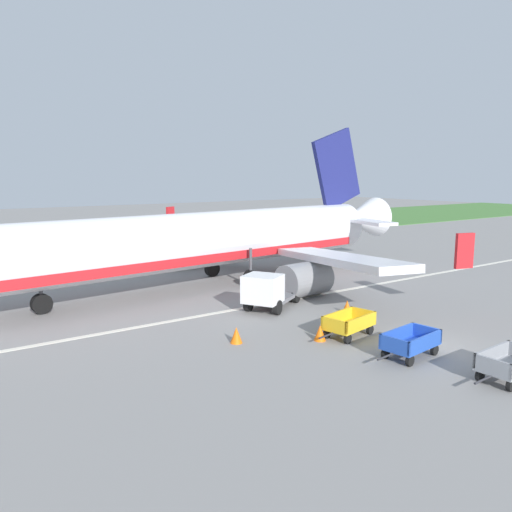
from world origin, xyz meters
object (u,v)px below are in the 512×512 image
(baggage_cart_nearest, at_px, (509,364))
(baggage_cart_third_in_row, at_px, (349,324))
(service_truck_beside_carts, at_px, (266,291))
(traffic_cone_near_plane, at_px, (236,335))
(traffic_cone_mid_apron, at_px, (320,333))
(traffic_cone_by_carts, at_px, (347,307))
(baggage_cart_second_in_row, at_px, (410,343))
(airplane, at_px, (213,240))

(baggage_cart_nearest, relative_size, baggage_cart_third_in_row, 0.99)
(service_truck_beside_carts, bearing_deg, traffic_cone_near_plane, -139.93)
(traffic_cone_near_plane, relative_size, traffic_cone_mid_apron, 1.01)
(traffic_cone_by_carts, bearing_deg, baggage_cart_second_in_row, -112.99)
(airplane, height_order, baggage_cart_second_in_row, airplane)
(airplane, relative_size, traffic_cone_near_plane, 51.68)
(baggage_cart_second_in_row, xyz_separation_m, traffic_cone_near_plane, (-4.94, 5.58, -0.24))
(traffic_cone_near_plane, bearing_deg, baggage_cart_third_in_row, -24.55)
(airplane, xyz_separation_m, service_truck_beside_carts, (-1.13, -7.71, -1.95))
(baggage_cart_second_in_row, distance_m, service_truck_beside_carts, 9.24)
(service_truck_beside_carts, relative_size, traffic_cone_near_plane, 6.50)
(service_truck_beside_carts, xyz_separation_m, traffic_cone_by_carts, (3.30, -2.93, -0.75))
(airplane, bearing_deg, baggage_cart_third_in_row, -92.67)
(baggage_cart_second_in_row, distance_m, traffic_cone_near_plane, 7.46)
(airplane, distance_m, traffic_cone_near_plane, 12.85)
(airplane, xyz_separation_m, traffic_cone_near_plane, (-5.44, -11.33, -2.69))
(baggage_cart_third_in_row, height_order, service_truck_beside_carts, service_truck_beside_carts)
(traffic_cone_near_plane, bearing_deg, baggage_cart_second_in_row, -48.47)
(service_truck_beside_carts, distance_m, traffic_cone_near_plane, 5.68)
(baggage_cart_second_in_row, height_order, traffic_cone_mid_apron, baggage_cart_second_in_row)
(baggage_cart_nearest, xyz_separation_m, traffic_cone_mid_apron, (-2.67, 7.27, -0.24))
(service_truck_beside_carts, bearing_deg, baggage_cart_second_in_row, -86.03)
(airplane, height_order, baggage_cart_third_in_row, airplane)
(baggage_cart_nearest, xyz_separation_m, baggage_cart_second_in_row, (-1.01, 3.59, 0.00))
(service_truck_beside_carts, bearing_deg, traffic_cone_mid_apron, -100.42)
(baggage_cart_nearest, bearing_deg, traffic_cone_by_carts, 80.50)
(baggage_cart_third_in_row, bearing_deg, service_truck_beside_carts, 94.94)
(service_truck_beside_carts, height_order, traffic_cone_by_carts, service_truck_beside_carts)
(baggage_cart_third_in_row, height_order, traffic_cone_by_carts, baggage_cart_third_in_row)
(baggage_cart_third_in_row, height_order, traffic_cone_mid_apron, baggage_cart_third_in_row)
(traffic_cone_near_plane, xyz_separation_m, traffic_cone_mid_apron, (3.29, -1.90, -0.00))
(service_truck_beside_carts, bearing_deg, baggage_cart_third_in_row, -85.06)
(baggage_cart_nearest, height_order, baggage_cart_third_in_row, same)
(baggage_cart_third_in_row, bearing_deg, airplane, 87.33)
(traffic_cone_mid_apron, bearing_deg, airplane, 80.77)
(baggage_cart_third_in_row, height_order, traffic_cone_near_plane, baggage_cart_third_in_row)
(baggage_cart_nearest, xyz_separation_m, service_truck_beside_carts, (-1.65, 12.79, 0.50))
(baggage_cart_third_in_row, relative_size, service_truck_beside_carts, 0.77)
(airplane, relative_size, traffic_cone_mid_apron, 52.20)
(baggage_cart_second_in_row, bearing_deg, traffic_cone_by_carts, 67.01)
(airplane, distance_m, traffic_cone_by_carts, 11.18)
(airplane, distance_m, baggage_cart_nearest, 20.65)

